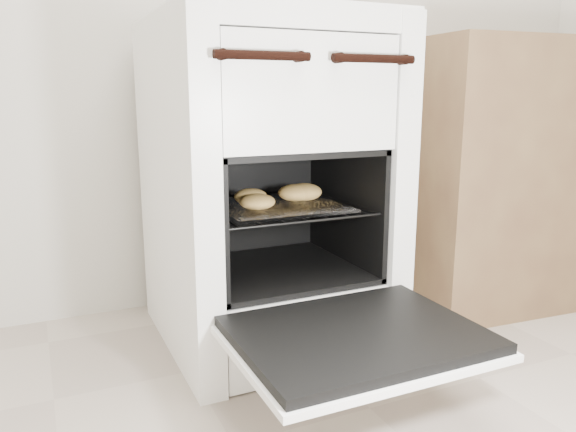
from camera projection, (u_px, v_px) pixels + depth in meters
stove at (267, 189)px, 1.61m from camera, size 0.60×0.66×0.91m
oven_door at (357, 338)px, 1.21m from camera, size 0.54×0.42×0.04m
oven_rack at (276, 207)px, 1.56m from camera, size 0.43×0.42×0.01m
foil_sheet at (279, 206)px, 1.54m from camera, size 0.34×0.30×0.01m
baked_rolls at (281, 195)px, 1.55m from camera, size 0.30×0.20×0.05m
counter at (509, 170)px, 2.03m from camera, size 0.92×0.65×0.88m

